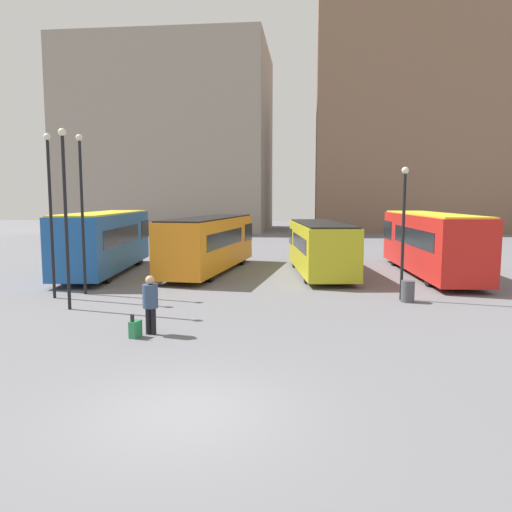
% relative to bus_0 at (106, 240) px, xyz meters
% --- Properties ---
extents(ground_plane, '(160.00, 160.00, 0.00)m').
position_rel_bus_0_xyz_m(ground_plane, '(8.72, -17.15, -1.79)').
color(ground_plane, slate).
extents(building_block_left, '(25.02, 17.27, 22.98)m').
position_rel_bus_0_xyz_m(building_block_left, '(-6.89, 38.50, 9.70)').
color(building_block_left, gray).
rests_on(building_block_left, ground_plane).
extents(building_block_right, '(24.78, 10.64, 43.89)m').
position_rel_bus_0_xyz_m(building_block_right, '(24.20, 38.50, 20.15)').
color(building_block_right, '#7F604C').
rests_on(building_block_right, ground_plane).
extents(bus_0, '(3.56, 10.72, 3.30)m').
position_rel_bus_0_xyz_m(bus_0, '(0.00, 0.00, 0.00)').
color(bus_0, '#1E56A3').
rests_on(bus_0, ground_plane).
extents(bus_1, '(3.54, 10.79, 3.03)m').
position_rel_bus_0_xyz_m(bus_1, '(5.57, 1.12, -0.14)').
color(bus_1, orange).
rests_on(bus_1, ground_plane).
extents(bus_2, '(3.66, 9.32, 2.78)m').
position_rel_bus_0_xyz_m(bus_2, '(11.63, 0.72, -0.29)').
color(bus_2, gold).
rests_on(bus_2, ground_plane).
extents(bus_3, '(3.12, 11.77, 3.28)m').
position_rel_bus_0_xyz_m(bus_3, '(17.41, 1.24, -0.01)').
color(bus_3, red).
rests_on(bus_3, ground_plane).
extents(traveler, '(0.55, 0.55, 1.78)m').
position_rel_bus_0_xyz_m(traveler, '(6.35, -11.87, -0.73)').
color(traveler, black).
rests_on(traveler, ground_plane).
extents(suitcase, '(0.30, 0.44, 0.72)m').
position_rel_bus_0_xyz_m(suitcase, '(6.00, -12.25, -1.54)').
color(suitcase, '#28844C').
rests_on(suitcase, ground_plane).
extents(lamp_post_0, '(0.28, 0.28, 6.62)m').
position_rel_bus_0_xyz_m(lamp_post_0, '(0.69, -6.96, 2.03)').
color(lamp_post_0, black).
rests_on(lamp_post_0, ground_plane).
extents(lamp_post_1, '(0.28, 0.28, 5.28)m').
position_rel_bus_0_xyz_m(lamp_post_1, '(14.74, -5.83, 1.34)').
color(lamp_post_1, black).
rests_on(lamp_post_1, ground_plane).
extents(lamp_post_2, '(0.28, 0.28, 6.68)m').
position_rel_bus_0_xyz_m(lamp_post_2, '(1.57, -6.02, 2.07)').
color(lamp_post_2, black).
rests_on(lamp_post_2, ground_plane).
extents(lamp_post_3, '(0.28, 0.28, 6.52)m').
position_rel_bus_0_xyz_m(lamp_post_3, '(2.30, -8.89, 1.99)').
color(lamp_post_3, black).
rests_on(lamp_post_3, ground_plane).
extents(trash_bin, '(0.52, 0.52, 0.85)m').
position_rel_bus_0_xyz_m(trash_bin, '(14.92, -6.23, -1.37)').
color(trash_bin, '#47474C').
rests_on(trash_bin, ground_plane).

